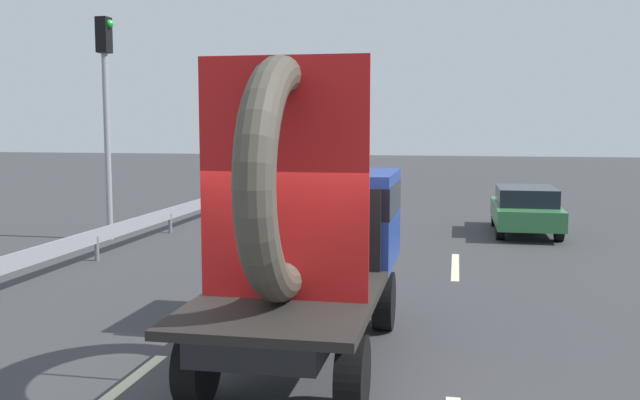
% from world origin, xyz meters
% --- Properties ---
extents(ground_plane, '(120.00, 120.00, 0.00)m').
position_xyz_m(ground_plane, '(0.00, 0.00, 0.00)').
color(ground_plane, '#38383A').
extents(flatbed_truck, '(2.02, 5.08, 3.76)m').
position_xyz_m(flatbed_truck, '(-0.01, 1.17, 1.67)').
color(flatbed_truck, black).
rests_on(flatbed_truck, ground_plane).
extents(distant_sedan, '(1.70, 3.96, 1.29)m').
position_xyz_m(distant_sedan, '(3.74, 12.15, 0.69)').
color(distant_sedan, black).
rests_on(distant_sedan, ground_plane).
extents(traffic_light, '(0.42, 0.36, 5.72)m').
position_xyz_m(traffic_light, '(-7.05, 9.01, 3.74)').
color(traffic_light, gray).
rests_on(traffic_light, ground_plane).
extents(guardrail, '(0.10, 16.32, 0.71)m').
position_xyz_m(guardrail, '(-5.93, 8.29, 0.53)').
color(guardrail, gray).
rests_on(guardrail, ground_plane).
extents(lane_dash_left_near, '(0.16, 2.83, 0.01)m').
position_xyz_m(lane_dash_left_near, '(-1.88, -0.94, 0.00)').
color(lane_dash_left_near, beige).
rests_on(lane_dash_left_near, ground_plane).
extents(lane_dash_left_far, '(0.16, 2.73, 0.01)m').
position_xyz_m(lane_dash_left_far, '(-1.88, 6.58, 0.00)').
color(lane_dash_left_far, beige).
rests_on(lane_dash_left_far, ground_plane).
extents(lane_dash_right_far, '(0.16, 2.89, 0.01)m').
position_xyz_m(lane_dash_right_far, '(1.87, 7.12, 0.00)').
color(lane_dash_right_far, beige).
rests_on(lane_dash_right_far, ground_plane).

